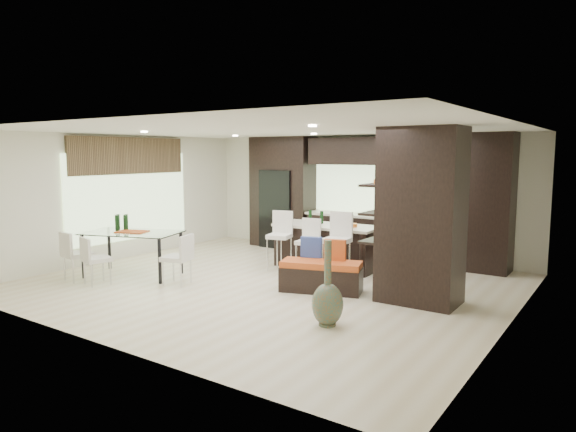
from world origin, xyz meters
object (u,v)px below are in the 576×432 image
Objects in this scene: stool_mid at (307,252)px; bench at (321,276)px; stool_left at (279,247)px; floor_vase at (328,283)px; dining_table at (133,254)px; chair_near at (97,263)px; stool_right at (336,253)px; chair_far at (78,258)px; kitchen_island at (327,246)px; chair_end at (177,262)px.

stool_mid is 0.64× the size of bench.
bench is at bearing -44.81° from stool_left.
stool_left is 3.34m from floor_vase.
chair_near is (0.00, -0.78, -0.03)m from dining_table.
stool_right reaches higher than stool_mid.
chair_near is (-3.32, -2.68, -0.11)m from stool_right.
bench is (0.19, -0.86, -0.24)m from stool_right.
stool_mid reaches higher than dining_table.
stool_left is 1.14× the size of chair_far.
kitchen_island is 3.06m from chair_end.
stool_right is at bearing 84.46° from bench.
stool_mid is 4.21m from chair_far.
dining_table is (-4.44, 0.40, -0.16)m from floor_vase.
chair_far is 1.89m from chair_end.
floor_vase is at bearing -57.74° from stool_left.
dining_table is at bearing 174.90° from floor_vase.
chair_end is (1.17, 0.00, -0.01)m from dining_table.
chair_end is (-3.27, 0.40, -0.17)m from floor_vase.
stool_left is 1.15× the size of chair_end.
bench is at bearing 32.88° from chair_far.
chair_end reaches higher than chair_near.
stool_mid is at bearing 60.11° from chair_near.
floor_vase reaches higher than stool_right.
chair_near is 0.95× the size of chair_end.
stool_left reaches higher than chair_end.
stool_right is 2.86m from chair_end.
dining_table is 2.11× the size of chair_end.
kitchen_island is 1.80× the size of floor_vase.
stool_mid is at bearing 115.03° from bench.
stool_right reaches higher than chair_end.
chair_end is at bearing -173.97° from bench.
stool_right is (1.28, -0.01, 0.03)m from stool_left.
chair_far is 1.01× the size of chair_end.
stool_right reaches higher than kitchen_island.
stool_left reaches higher than chair_near.
stool_mid is 2.44m from chair_end.
floor_vase is 0.67× the size of dining_table.
stool_mid is at bearing -92.76° from kitchen_island.
chair_far is (-3.22, -2.72, -0.01)m from stool_mid.
floor_vase reaches higher than stool_left.
stool_right is 3.82m from dining_table.
kitchen_island is at bearing -45.55° from chair_end.
stool_left is 3.37m from chair_near.
stool_right is 1.20× the size of chair_far.
chair_end is at bearing -128.32° from stool_left.
kitchen_island reaches higher than chair_end.
floor_vase is 3.30m from chair_end.
stool_left is at bearing 175.63° from stool_right.
bench is 1.61× the size of chair_far.
chair_near is (-2.67, -3.45, -0.04)m from kitchen_island.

